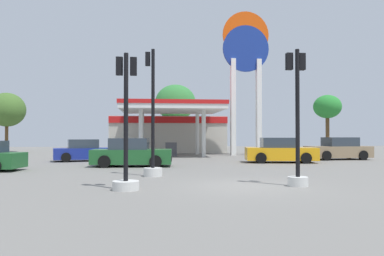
# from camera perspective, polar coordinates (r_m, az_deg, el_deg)

# --- Properties ---
(ground_plane) EXTENTS (90.00, 90.00, 0.00)m
(ground_plane) POSITION_cam_1_polar(r_m,az_deg,el_deg) (13.04, 8.05, -8.58)
(ground_plane) COLOR slate
(ground_plane) RESTS_ON ground
(gas_station) EXTENTS (10.97, 14.45, 4.30)m
(gas_station) POSITION_cam_1_polar(r_m,az_deg,el_deg) (37.63, -3.61, -0.54)
(gas_station) COLOR beige
(gas_station) RESTS_ON ground
(station_pole_sign) EXTENTS (3.95, 0.56, 12.22)m
(station_pole_sign) POSITION_cam_1_polar(r_m,az_deg,el_deg) (33.29, 8.01, 9.42)
(station_pole_sign) COLOR white
(station_pole_sign) RESTS_ON ground
(car_0) EXTENTS (4.27, 2.60, 1.43)m
(car_0) POSITION_cam_1_polar(r_m,az_deg,el_deg) (26.14, -15.65, -3.34)
(car_0) COLOR black
(car_0) RESTS_ON ground
(car_1) EXTENTS (4.54, 2.46, 1.55)m
(car_1) POSITION_cam_1_polar(r_m,az_deg,el_deg) (24.45, 13.00, -3.39)
(car_1) COLOR black
(car_1) RESTS_ON ground
(car_2) EXTENTS (4.41, 2.20, 1.54)m
(car_2) POSITION_cam_1_polar(r_m,az_deg,el_deg) (21.15, -8.98, -3.78)
(car_2) COLOR black
(car_2) RESTS_ON ground
(car_4) EXTENTS (4.41, 2.15, 1.55)m
(car_4) POSITION_cam_1_polar(r_m,az_deg,el_deg) (28.60, 20.93, -3.00)
(car_4) COLOR black
(car_4) RESTS_ON ground
(traffic_signal_0) EXTENTS (0.83, 0.83, 4.27)m
(traffic_signal_0) POSITION_cam_1_polar(r_m,az_deg,el_deg) (12.12, -9.80, -2.62)
(traffic_signal_0) COLOR silver
(traffic_signal_0) RESTS_ON ground
(traffic_signal_1) EXTENTS (0.67, 0.69, 4.59)m
(traffic_signal_1) POSITION_cam_1_polar(r_m,az_deg,el_deg) (13.32, 15.37, -0.81)
(traffic_signal_1) COLOR silver
(traffic_signal_1) RESTS_ON ground
(traffic_signal_2) EXTENTS (0.77, 0.77, 5.28)m
(traffic_signal_2) POSITION_cam_1_polar(r_m,az_deg,el_deg) (15.93, -5.92, -2.21)
(traffic_signal_2) COLOR silver
(traffic_signal_2) RESTS_ON ground
(tree_0) EXTENTS (3.58, 3.58, 5.90)m
(tree_0) POSITION_cam_1_polar(r_m,az_deg,el_deg) (42.21, -25.84, 2.44)
(tree_0) COLOR brown
(tree_0) RESTS_ON ground
(tree_1) EXTENTS (4.27, 4.27, 7.05)m
(tree_1) POSITION_cam_1_polar(r_m,az_deg,el_deg) (40.67, -2.48, 3.81)
(tree_1) COLOR brown
(tree_1) RESTS_ON ground
(tree_2) EXTENTS (2.94, 2.94, 6.00)m
(tree_2) POSITION_cam_1_polar(r_m,az_deg,el_deg) (43.51, 19.50, 2.92)
(tree_2) COLOR brown
(tree_2) RESTS_ON ground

